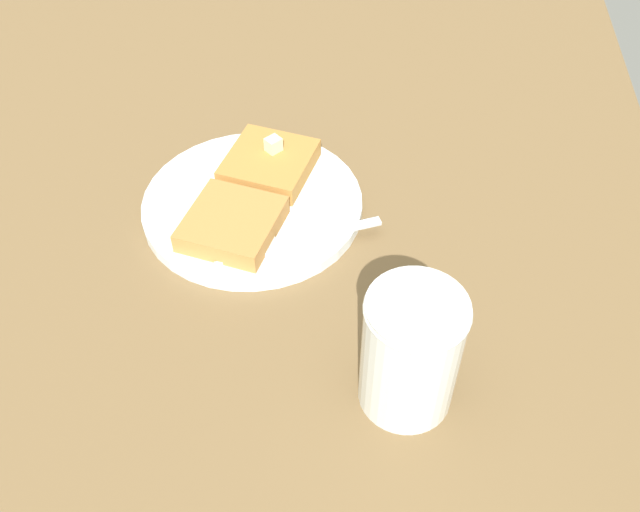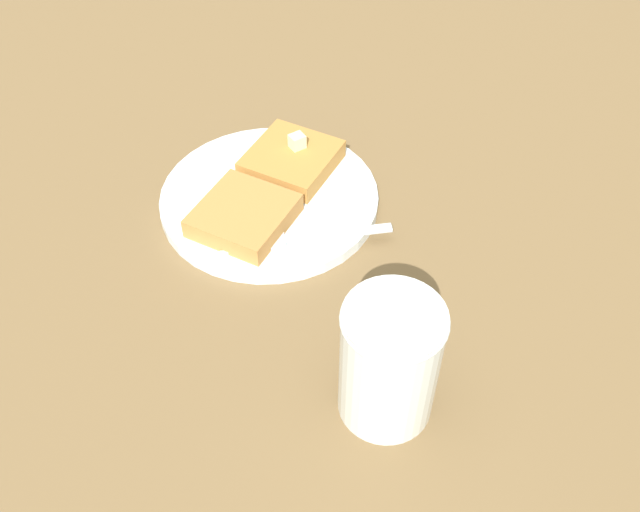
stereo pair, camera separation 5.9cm
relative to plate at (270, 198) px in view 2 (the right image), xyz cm
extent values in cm
cube|color=brown|center=(-9.09, -7.12, -2.02)|extent=(96.55, 96.55, 2.65)
cylinder|color=white|center=(0.00, 0.00, -0.08)|extent=(21.39, 21.39, 1.23)
torus|color=brown|center=(0.00, 0.00, 0.13)|extent=(21.39, 21.39, 0.80)
cube|color=#B77D39|center=(-4.47, 1.01, 1.51)|extent=(9.98, 9.73, 1.96)
cube|color=#BA7D3D|center=(4.47, -1.01, 1.51)|extent=(9.98, 9.73, 1.96)
cube|color=beige|center=(-5.40, 1.36, 3.21)|extent=(1.93, 1.92, 1.43)
cube|color=silver|center=(3.72, 7.92, 0.71)|extent=(4.86, 9.51, 0.36)
cube|color=silver|center=(6.30, 2.07, 0.71)|extent=(3.14, 3.45, 0.36)
cube|color=silver|center=(8.26, -0.35, 0.71)|extent=(1.58, 3.06, 0.36)
cube|color=silver|center=(7.76, -0.57, 0.71)|extent=(1.58, 3.06, 0.36)
cube|color=silver|center=(7.26, -0.79, 0.71)|extent=(1.58, 3.06, 0.36)
cube|color=silver|center=(6.75, -1.01, 0.71)|extent=(1.58, 3.06, 0.36)
cylinder|color=#3A170B|center=(19.48, 15.41, 3.31)|extent=(6.65, 6.65, 8.02)
cylinder|color=silver|center=(19.48, 15.41, 4.76)|extent=(7.23, 7.23, 10.91)
torus|color=silver|center=(19.48, 15.41, 9.76)|extent=(7.44, 7.44, 0.50)
camera|label=1|loc=(50.16, 12.22, 47.26)|focal=40.00mm
camera|label=2|loc=(49.07, 18.06, 47.26)|focal=40.00mm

